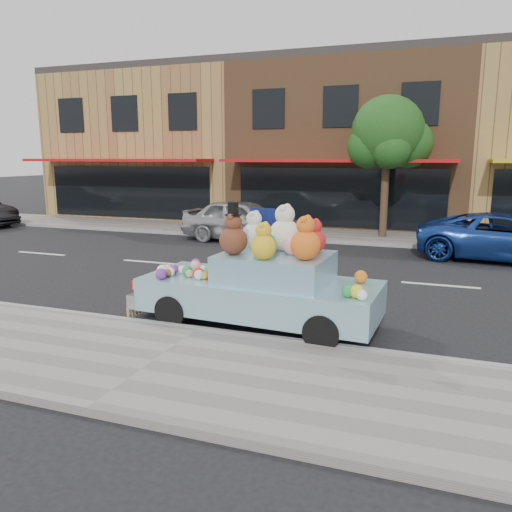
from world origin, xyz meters
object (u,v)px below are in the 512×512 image
at_px(art_car, 261,282).
at_px(street_tree, 388,138).
at_px(car_silver, 243,220).
at_px(car_blue, 507,237).

bearing_deg(art_car, street_tree, 87.37).
distance_m(street_tree, car_silver, 6.01).
distance_m(car_silver, art_car, 9.25).
height_order(street_tree, car_blue, street_tree).
relative_size(car_blue, art_car, 1.10).
distance_m(street_tree, car_blue, 5.59).
xyz_separation_m(street_tree, car_silver, (-4.78, -2.18, -2.92)).
xyz_separation_m(street_tree, art_car, (-1.16, -10.69, -2.89)).
bearing_deg(car_blue, car_silver, 92.61).
distance_m(street_tree, art_car, 11.14).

